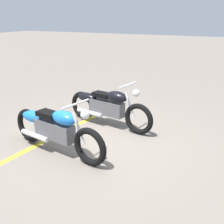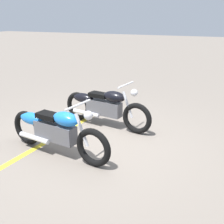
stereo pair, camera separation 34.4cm
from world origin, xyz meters
name	(u,v)px [view 2 (the right image)]	position (x,y,z in m)	size (l,w,h in m)	color
ground_plane	(95,140)	(0.00, 0.00, 0.00)	(60.00, 60.00, 0.00)	slate
motorcycle_bright_foreground	(55,130)	(-0.42, -0.77, 0.46)	(2.22, 0.65, 1.04)	black
motorcycle_dark_foreground	(104,106)	(-0.17, 0.78, 0.46)	(2.22, 0.65, 1.04)	black
parking_stripe_near	(57,136)	(-0.82, -0.14, 0.00)	(3.20, 0.12, 0.01)	yellow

